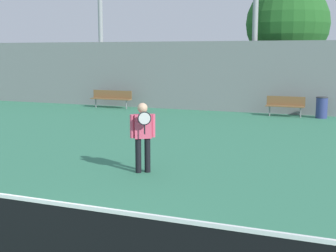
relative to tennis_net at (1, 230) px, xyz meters
name	(u,v)px	position (x,y,z in m)	size (l,w,h in m)	color
tennis_net	(1,230)	(0.00, 0.00, 0.00)	(11.20, 0.09, 1.00)	black
tennis_player	(143,133)	(-0.31, 5.13, 0.44)	(0.55, 0.52, 1.65)	black
bench_courtside_near	(285,104)	(1.47, 16.16, 0.04)	(1.65, 0.40, 0.88)	brown
bench_courtside_far	(112,97)	(-7.12, 16.16, 0.04)	(2.17, 0.40, 0.88)	brown
trash_bin	(322,107)	(2.98, 16.23, -0.05)	(0.51, 0.51, 0.91)	navy
back_fence	(256,77)	(0.00, 16.94, 1.14)	(32.69, 0.06, 3.30)	gray
tree_green_tall	(288,24)	(0.98, 19.53, 3.64)	(4.08, 4.08, 6.21)	brown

